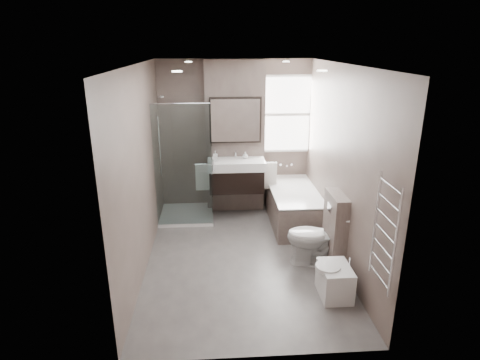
{
  "coord_description": "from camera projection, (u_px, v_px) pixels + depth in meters",
  "views": [
    {
      "loc": [
        -0.37,
        -4.96,
        2.85
      ],
      "look_at": [
        -0.02,
        0.15,
        1.09
      ],
      "focal_mm": 30.0,
      "sensor_mm": 36.0,
      "label": 1
    }
  ],
  "objects": [
    {
      "name": "bathtub",
      "position": [
        293.0,
        204.0,
        6.62
      ],
      "size": [
        0.75,
        1.6,
        0.57
      ],
      "color": "#65564F",
      "rests_on": "ground"
    },
    {
      "name": "towel_right",
      "position": [
        269.0,
        176.0,
        6.75
      ],
      "size": [
        0.24,
        0.06,
        0.44
      ],
      "primitive_type": "cube",
      "color": "silver",
      "rests_on": "vanity_pier"
    },
    {
      "name": "soap_bottle_a",
      "position": [
        215.0,
        156.0,
        6.59
      ],
      "size": [
        0.07,
        0.08,
        0.17
      ],
      "primitive_type": "imported",
      "color": "white",
      "rests_on": "vanity"
    },
    {
      "name": "soap_bottle_b",
      "position": [
        245.0,
        155.0,
        6.72
      ],
      "size": [
        0.09,
        0.09,
        0.12
      ],
      "primitive_type": "imported",
      "color": "white",
      "rests_on": "vanity"
    },
    {
      "name": "mirror_cabinet",
      "position": [
        235.0,
        120.0,
        6.62
      ],
      "size": [
        0.86,
        0.08,
        0.76
      ],
      "color": "black",
      "rests_on": "vanity_pier"
    },
    {
      "name": "bidet",
      "position": [
        334.0,
        280.0,
        4.71
      ],
      "size": [
        0.41,
        0.48,
        0.5
      ],
      "color": "white",
      "rests_on": "ground"
    },
    {
      "name": "window",
      "position": [
        287.0,
        114.0,
        6.91
      ],
      "size": [
        0.98,
        0.06,
        1.33
      ],
      "color": "white",
      "rests_on": "room"
    },
    {
      "name": "toilet",
      "position": [
        316.0,
        237.0,
        5.33
      ],
      "size": [
        0.84,
        0.59,
        0.79
      ],
      "primitive_type": "imported",
      "rotation": [
        0.0,
        0.0,
        -1.78
      ],
      "color": "white",
      "rests_on": "ground"
    },
    {
      "name": "shower_enclosure",
      "position": [
        192.0,
        191.0,
        6.69
      ],
      "size": [
        0.9,
        0.9,
        2.0
      ],
      "color": "white",
      "rests_on": "ground"
    },
    {
      "name": "vanity",
      "position": [
        236.0,
        175.0,
        6.73
      ],
      "size": [
        0.95,
        0.47,
        0.66
      ],
      "color": "black",
      "rests_on": "vanity_pier"
    },
    {
      "name": "vanity_pier",
      "position": [
        235.0,
        138.0,
        6.88
      ],
      "size": [
        1.0,
        0.25,
        2.6
      ],
      "primitive_type": "cube",
      "color": "#65564F",
      "rests_on": "ground"
    },
    {
      "name": "towel_left",
      "position": [
        203.0,
        177.0,
        6.68
      ],
      "size": [
        0.24,
        0.06,
        0.44
      ],
      "primitive_type": "cube",
      "color": "silver",
      "rests_on": "vanity_pier"
    },
    {
      "name": "room",
      "position": [
        243.0,
        168.0,
        5.2
      ],
      "size": [
        2.7,
        3.9,
        2.7
      ],
      "color": "#5A5653",
      "rests_on": "ground"
    },
    {
      "name": "cistern_box",
      "position": [
        335.0,
        230.0,
        5.31
      ],
      "size": [
        0.19,
        0.55,
        1.0
      ],
      "color": "#65564F",
      "rests_on": "ground"
    },
    {
      "name": "towel_radiator",
      "position": [
        385.0,
        233.0,
        3.83
      ],
      "size": [
        0.03,
        0.49,
        1.1
      ],
      "color": "silver",
      "rests_on": "room"
    }
  ]
}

